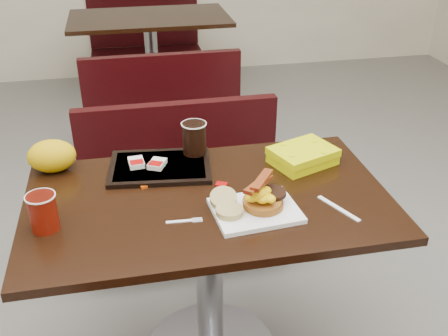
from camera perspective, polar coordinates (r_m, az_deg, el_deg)
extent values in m
cube|color=white|center=(1.66, 3.45, -4.64)|extent=(0.28, 0.23, 0.02)
cylinder|color=brown|center=(1.66, 4.30, -3.77)|extent=(0.14, 0.14, 0.03)
cylinder|color=black|center=(1.68, 5.34, -2.70)|extent=(0.11, 0.11, 0.01)
ellipsoid|color=#FFC405|center=(1.63, 3.74, -3.04)|extent=(0.10, 0.09, 0.05)
cylinder|color=tan|center=(1.62, 0.60, -4.71)|extent=(0.11, 0.11, 0.02)
cylinder|color=tan|center=(1.66, -0.07, -3.32)|extent=(0.10, 0.10, 0.05)
cylinder|color=#911305|center=(1.65, -19.07, -4.58)|extent=(0.10, 0.10, 0.12)
cube|color=white|center=(1.72, 12.35, -4.31)|extent=(0.09, 0.16, 0.00)
cube|color=#BE4008|center=(1.82, -8.58, -1.86)|extent=(0.04, 0.04, 0.01)
cube|color=#8C0504|center=(1.80, -0.28, -1.83)|extent=(0.05, 0.04, 0.01)
cube|color=black|center=(1.91, -6.98, 0.12)|extent=(0.39, 0.30, 0.02)
cube|color=silver|center=(1.92, -9.52, 0.58)|extent=(0.06, 0.08, 0.02)
cube|color=silver|center=(1.90, -7.29, 0.45)|extent=(0.08, 0.09, 0.02)
cylinder|color=black|center=(1.95, -3.26, 3.26)|extent=(0.10, 0.10, 0.12)
cube|color=#CACE03|center=(1.95, 8.57, 1.33)|extent=(0.27, 0.24, 0.06)
ellipsoid|color=#D29C07|center=(1.96, -18.23, 1.26)|extent=(0.19, 0.15, 0.12)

